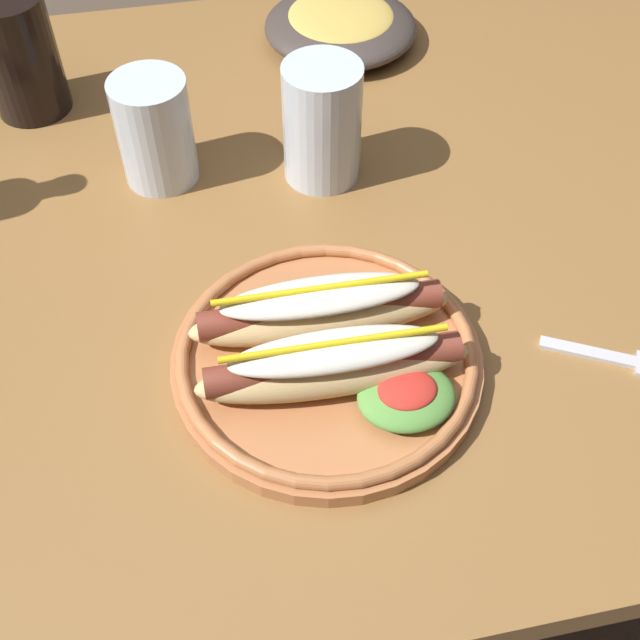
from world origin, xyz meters
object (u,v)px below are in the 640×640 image
Objects in this scene: hot_dog_plate at (330,351)px; soda_cup at (20,55)px; extra_cup at (322,123)px; side_bowl at (341,25)px; water_cup at (155,131)px; fork at (620,359)px.

hot_dog_plate is 0.52m from soda_cup.
side_bowl is at bearing 73.20° from extra_cup.
water_cup is 0.60× the size of side_bowl.
water_cup reaches higher than side_bowl.
fork is 0.98× the size of water_cup.
soda_cup is 0.21m from water_cup.
water_cup is at bearing 169.78° from extra_cup.
soda_cup reaches higher than water_cup.
fork is 0.38m from extra_cup.
water_cup is at bearing 166.18° from fork.
extra_cup is at bearing -106.80° from side_bowl.
hot_dog_plate is at bearing -103.40° from side_bowl.
extra_cup is at bearing -30.78° from soda_cup.
fork is 0.57m from side_bowl.
fork is 0.51m from water_cup.
soda_cup is at bearing 164.35° from fork.
extra_cup reaches higher than fork.
side_bowl is at bearing 76.60° from hot_dog_plate.
side_bowl is at bearing 41.69° from water_cup.
fork is 0.83× the size of soda_cup.
extra_cup is at bearing 79.93° from hot_dog_plate.
water_cup is (-0.13, 0.29, 0.03)m from hot_dog_plate.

